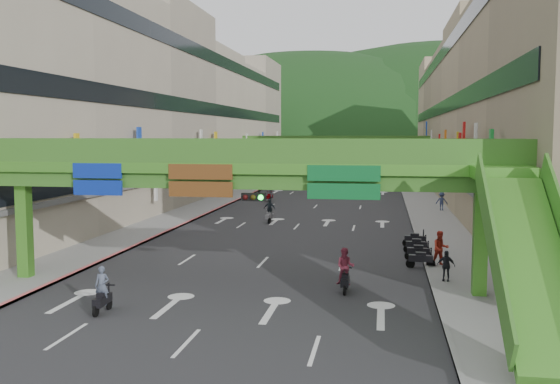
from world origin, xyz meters
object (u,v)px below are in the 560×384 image
Objects in this scene: overpass_near at (255,180)px; pedestrian_red at (440,251)px; scooter_rider_near at (102,292)px; car_silver at (311,183)px; car_yellow at (368,181)px; scooter_rider_mid at (345,269)px.

pedestrian_red is (8.93, 6.81, -4.26)m from overpass_near.
pedestrian_red is at bearing 37.84° from scooter_rider_near.
overpass_near is 7.17× the size of car_silver.
overpass_near is 7.68× the size of car_yellow.
scooter_rider_near is at bearing -141.32° from overpass_near.
scooter_rider_near reaches higher than car_silver.
scooter_rider_near is at bearing -155.21° from pedestrian_red.
pedestrian_red is (14.40, 11.19, 0.04)m from scooter_rider_near.
scooter_rider_mid is at bearing -82.02° from car_yellow.
pedestrian_red is at bearing 37.32° from overpass_near.
overpass_near is at bearing -171.24° from scooter_rider_mid.
scooter_rider_mid is 56.85m from car_silver.
overpass_near is at bearing -85.86° from car_yellow.
overpass_near reaches higher than scooter_rider_near.
car_silver is 51.73m from pedestrian_red.
car_silver is at bearing 88.59° from scooter_rider_near.
car_yellow is (7.56, 4.48, -0.02)m from car_silver.
overpass_near is at bearing 38.68° from scooter_rider_near.
scooter_rider_mid reaches higher than car_yellow.
pedestrian_red is at bearing -79.25° from car_silver.
overpass_near is at bearing -155.73° from pedestrian_red.
car_yellow is at bearing 82.53° from pedestrian_red.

